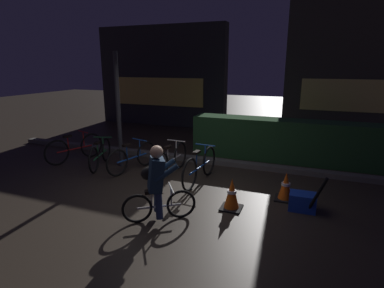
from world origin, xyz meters
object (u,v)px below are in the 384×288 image
at_px(parked_bike_center_left, 132,157).
at_px(parked_bike_right_mid, 200,167).
at_px(traffic_cone_far, 286,187).
at_px(blue_crate, 302,202).
at_px(street_post, 118,111).
at_px(traffic_cone_near, 232,194).
at_px(closed_umbrella, 316,196).
at_px(parked_bike_center_right, 171,160).
at_px(cyclist, 157,183).
at_px(parked_bike_leftmost, 75,148).
at_px(parked_bike_left_mid, 100,154).

relative_size(parked_bike_center_left, parked_bike_right_mid, 0.90).
xyz_separation_m(parked_bike_right_mid, traffic_cone_far, (1.77, -0.25, -0.09)).
distance_m(parked_bike_right_mid, blue_crate, 2.17).
bearing_deg(street_post, blue_crate, -11.96).
distance_m(traffic_cone_near, closed_umbrella, 1.36).
relative_size(parked_bike_center_left, parked_bike_center_right, 0.95).
relative_size(traffic_cone_far, closed_umbrella, 0.63).
xyz_separation_m(blue_crate, cyclist, (-2.16, -1.21, 0.48)).
xyz_separation_m(parked_bike_center_right, parked_bike_right_mid, (0.79, -0.26, 0.01)).
distance_m(traffic_cone_near, traffic_cone_far, 1.10).
height_order(street_post, closed_umbrella, street_post).
bearing_deg(traffic_cone_near, parked_bike_right_mid, 133.65).
relative_size(street_post, traffic_cone_near, 4.91).
distance_m(street_post, closed_umbrella, 4.70).
xyz_separation_m(street_post, parked_bike_right_mid, (2.17, -0.32, -1.02)).
distance_m(blue_crate, cyclist, 2.52).
bearing_deg(parked_bike_right_mid, traffic_cone_near, -131.89).
bearing_deg(parked_bike_center_right, street_post, 89.86).
bearing_deg(parked_bike_right_mid, cyclist, -178.07).
bearing_deg(parked_bike_center_right, traffic_cone_far, -98.91).
bearing_deg(cyclist, parked_bike_leftmost, 114.51).
xyz_separation_m(parked_bike_leftmost, closed_umbrella, (5.80, -1.08, 0.05)).
height_order(parked_bike_center_left, traffic_cone_far, parked_bike_center_left).
bearing_deg(closed_umbrella, street_post, -139.92).
bearing_deg(parked_bike_leftmost, blue_crate, -79.04).
bearing_deg(parked_bike_left_mid, parked_bike_right_mid, -110.56).
bearing_deg(parked_bike_leftmost, parked_bike_right_mid, -74.68).
height_order(traffic_cone_near, traffic_cone_far, traffic_cone_near).
xyz_separation_m(parked_bike_left_mid, closed_umbrella, (4.89, -0.92, 0.07)).
distance_m(parked_bike_left_mid, traffic_cone_far, 4.39).
relative_size(parked_bike_right_mid, traffic_cone_near, 2.98).
bearing_deg(parked_bike_right_mid, parked_bike_center_right, 76.17).
height_order(street_post, traffic_cone_far, street_post).
bearing_deg(street_post, parked_bike_left_mid, -152.53).
xyz_separation_m(parked_bike_left_mid, parked_bike_right_mid, (2.61, -0.09, 0.03)).
bearing_deg(traffic_cone_far, parked_bike_leftmost, 174.58).
bearing_deg(parked_bike_center_right, parked_bike_leftmost, 92.71).
bearing_deg(parked_bike_leftmost, traffic_cone_near, -86.04).
height_order(parked_bike_center_left, parked_bike_right_mid, parked_bike_right_mid).
height_order(parked_bike_leftmost, parked_bike_center_right, parked_bike_leftmost).
height_order(parked_bike_left_mid, parked_bike_right_mid, parked_bike_right_mid).
height_order(traffic_cone_near, blue_crate, traffic_cone_near).
bearing_deg(street_post, parked_bike_center_left, -23.56).
relative_size(blue_crate, closed_umbrella, 0.52).
xyz_separation_m(street_post, traffic_cone_near, (3.10, -1.30, -1.10)).
height_order(parked_bike_center_right, parked_bike_right_mid, parked_bike_right_mid).
relative_size(street_post, cyclist, 2.19).
bearing_deg(blue_crate, traffic_cone_near, -160.74).
height_order(street_post, traffic_cone_near, street_post).
xyz_separation_m(traffic_cone_near, traffic_cone_far, (0.83, 0.72, -0.01)).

